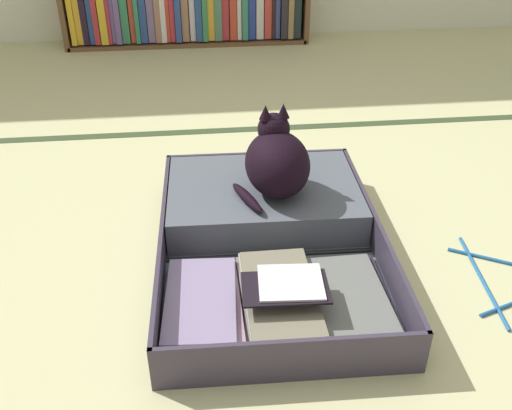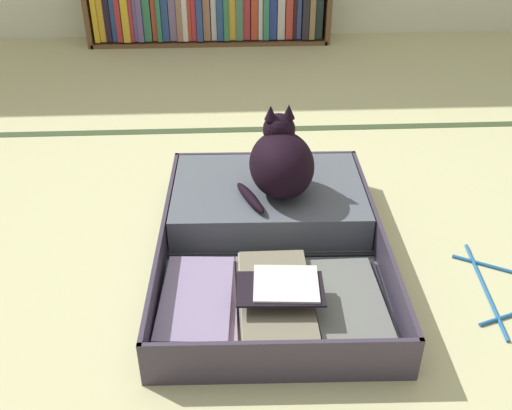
# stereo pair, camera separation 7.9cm
# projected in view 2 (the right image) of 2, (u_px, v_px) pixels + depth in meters

# --- Properties ---
(ground_plane) EXTENTS (10.00, 10.00, 0.00)m
(ground_plane) POSITION_uv_depth(u_px,v_px,m) (282.00, 264.00, 1.74)
(ground_plane) COLOR #C3C38E
(tatami_border) EXTENTS (4.80, 0.05, 0.00)m
(tatami_border) POSITION_uv_depth(u_px,v_px,m) (263.00, 129.00, 2.55)
(tatami_border) COLOR #344629
(tatami_border) RESTS_ON ground_plane
(open_suitcase) EXTENTS (0.67, 0.95, 0.13)m
(open_suitcase) POSITION_uv_depth(u_px,v_px,m) (269.00, 229.00, 1.80)
(open_suitcase) COLOR #393143
(open_suitcase) RESTS_ON ground_plane
(black_cat) EXTENTS (0.26, 0.28, 0.28)m
(black_cat) POSITION_uv_depth(u_px,v_px,m) (280.00, 162.00, 1.80)
(black_cat) COLOR black
(black_cat) RESTS_ON open_suitcase
(clothes_hanger) EXTENTS (0.23, 0.41, 0.01)m
(clothes_hanger) POSITION_uv_depth(u_px,v_px,m) (498.00, 289.00, 1.64)
(clothes_hanger) COLOR #205E9F
(clothes_hanger) RESTS_ON ground_plane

